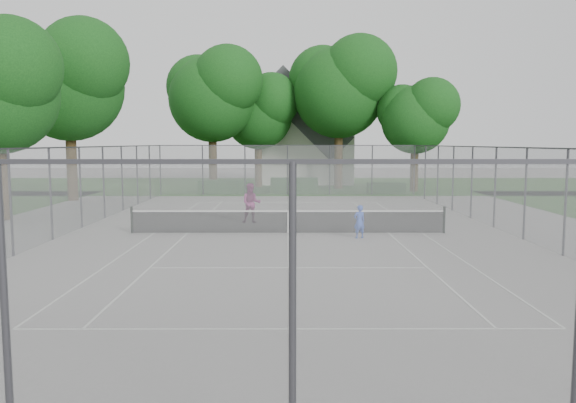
{
  "coord_description": "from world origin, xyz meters",
  "views": [
    {
      "loc": [
        -0.06,
        -22.7,
        3.69
      ],
      "look_at": [
        0.0,
        1.0,
        1.2
      ],
      "focal_mm": 35.0,
      "sensor_mm": 36.0,
      "label": 1
    }
  ],
  "objects_px": {
    "tennis_net": "(288,221)",
    "girl_player": "(359,222)",
    "house": "(306,138)",
    "woman_player": "(251,203)"
  },
  "relations": [
    {
      "from": "tennis_net",
      "to": "girl_player",
      "type": "bearing_deg",
      "value": -23.51
    },
    {
      "from": "tennis_net",
      "to": "girl_player",
      "type": "relative_size",
      "value": 9.95
    },
    {
      "from": "tennis_net",
      "to": "woman_player",
      "type": "distance_m",
      "value": 3.43
    },
    {
      "from": "tennis_net",
      "to": "house",
      "type": "distance_m",
      "value": 29.08
    },
    {
      "from": "house",
      "to": "girl_player",
      "type": "xyz_separation_m",
      "value": [
        1.08,
        -30.0,
        -3.47
      ]
    },
    {
      "from": "tennis_net",
      "to": "girl_player",
      "type": "distance_m",
      "value": 3.01
    },
    {
      "from": "house",
      "to": "woman_player",
      "type": "bearing_deg",
      "value": -97.43
    },
    {
      "from": "girl_player",
      "to": "tennis_net",
      "type": "bearing_deg",
      "value": -43.16
    },
    {
      "from": "tennis_net",
      "to": "girl_player",
      "type": "xyz_separation_m",
      "value": [
        2.76,
        -1.2,
        0.14
      ]
    },
    {
      "from": "tennis_net",
      "to": "woman_player",
      "type": "bearing_deg",
      "value": 119.66
    }
  ]
}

